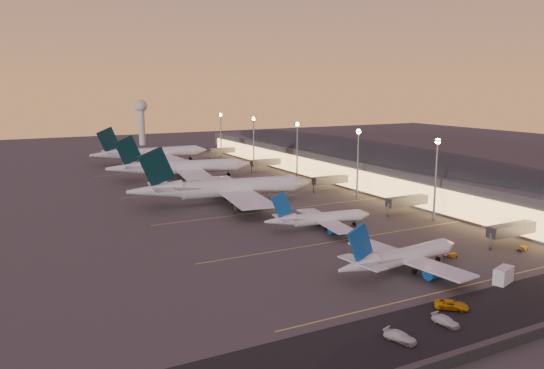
{
  "coord_description": "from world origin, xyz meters",
  "views": [
    {
      "loc": [
        -85.1,
        -119.91,
        41.59
      ],
      "look_at": [
        2.0,
        45.0,
        7.0
      ],
      "focal_mm": 35.0,
      "sensor_mm": 36.0,
      "label": 1
    }
  ],
  "objects": [
    {
      "name": "service_van_a",
      "position": [
        -28.2,
        -57.68,
        0.82
      ],
      "size": [
        4.04,
        6.08,
        1.64
      ],
      "primitive_type": "imported",
      "rotation": [
        0.0,
        0.0,
        0.34
      ],
      "color": "silver",
      "rests_on": "ground"
    },
    {
      "name": "airliner_wide_far",
      "position": [
        -8.82,
        166.78,
        5.36
      ],
      "size": [
        64.98,
        59.05,
        20.83
      ],
      "rotation": [
        0.0,
        0.0,
        0.03
      ],
      "color": "silver",
      "rests_on": "ground"
    },
    {
      "name": "service_van_c",
      "position": [
        -16.91,
        -56.71,
        0.77
      ],
      "size": [
        2.63,
        5.48,
        1.54
      ],
      "primitive_type": "imported",
      "rotation": [
        0.0,
        0.0,
        0.09
      ],
      "color": "silver",
      "rests_on": "ground"
    },
    {
      "name": "lane_markings",
      "position": [
        0.0,
        40.0,
        0.01
      ],
      "size": [
        90.0,
        180.36,
        0.0
      ],
      "color": "#D8C659",
      "rests_on": "ground"
    },
    {
      "name": "ground",
      "position": [
        0.0,
        0.0,
        0.0
      ],
      "size": [
        700.0,
        700.0,
        0.0
      ],
      "primitive_type": "plane",
      "color": "#3E3C39"
    },
    {
      "name": "airliner_narrow_north",
      "position": [
        -1.94,
        7.83,
        3.13
      ],
      "size": [
        33.9,
        30.55,
        12.11
      ],
      "rotation": [
        0.0,
        0.0,
        -0.15
      ],
      "color": "silver",
      "rests_on": "ground"
    },
    {
      "name": "catering_truck_a",
      "position": [
        9.58,
        -47.46,
        1.63
      ],
      "size": [
        6.61,
        4.16,
        3.48
      ],
      "rotation": [
        0.0,
        0.0,
        0.32
      ],
      "color": "silver",
      "rests_on": "ground"
    },
    {
      "name": "baggage_tug_b",
      "position": [
        33.1,
        -34.31,
        0.46
      ],
      "size": [
        3.59,
        2.15,
        1.01
      ],
      "rotation": [
        0.0,
        0.0,
        0.25
      ],
      "color": "orange",
      "rests_on": "ground"
    },
    {
      "name": "light_masts",
      "position": [
        36.0,
        65.0,
        17.55
      ],
      "size": [
        2.2,
        217.2,
        25.9
      ],
      "color": "slate",
      "rests_on": "ground"
    },
    {
      "name": "airliner_wide_mid",
      "position": [
        -10.89,
        109.96,
        5.34
      ],
      "size": [
        64.78,
        59.68,
        20.76
      ],
      "rotation": [
        0.0,
        0.0,
        -0.16
      ],
      "color": "silver",
      "rests_on": "ground"
    },
    {
      "name": "service_lane",
      "position": [
        0.0,
        -56.0,
        0.01
      ],
      "size": [
        260.0,
        16.0,
        0.01
      ],
      "color": "black",
      "rests_on": "ground"
    },
    {
      "name": "baggage_tug_c",
      "position": [
        8.1,
        12.17,
        0.56
      ],
      "size": [
        4.17,
        1.92,
        1.23
      ],
      "rotation": [
        0.0,
        0.0,
        -0.01
      ],
      "color": "orange",
      "rests_on": "ground"
    },
    {
      "name": "terminal_building",
      "position": [
        61.84,
        72.47,
        8.78
      ],
      "size": [
        56.35,
        255.0,
        17.46
      ],
      "color": "#46474B",
      "rests_on": "ground"
    },
    {
      "name": "service_van_b",
      "position": [
        -10.85,
        -52.29,
        0.87
      ],
      "size": [
        6.57,
        6.4,
        1.75
      ],
      "primitive_type": "imported",
      "rotation": [
        0.0,
        0.0,
        0.82
      ],
      "color": "orange",
      "rests_on": "ground"
    },
    {
      "name": "airliner_wide_near",
      "position": [
        -13.33,
        53.37,
        5.55
      ],
      "size": [
        67.37,
        61.92,
        21.57
      ],
      "rotation": [
        0.0,
        0.0,
        -0.14
      ],
      "color": "silver",
      "rests_on": "ground"
    },
    {
      "name": "airliner_narrow_south",
      "position": [
        -5.33,
        -31.84,
        3.44
      ],
      "size": [
        37.32,
        33.52,
        13.32
      ],
      "rotation": [
        0.0,
        0.0,
        0.11
      ],
      "color": "silver",
      "rests_on": "ground"
    },
    {
      "name": "radar_tower",
      "position": [
        10.0,
        260.0,
        21.87
      ],
      "size": [
        9.0,
        9.0,
        32.5
      ],
      "color": "silver",
      "rests_on": "ground"
    },
    {
      "name": "baggage_tug_a",
      "position": [
        12.62,
        -29.6,
        0.45
      ],
      "size": [
        3.51,
        2.15,
        0.98
      ],
      "rotation": [
        0.0,
        0.0,
        -0.27
      ],
      "color": "orange",
      "rests_on": "ground"
    }
  ]
}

